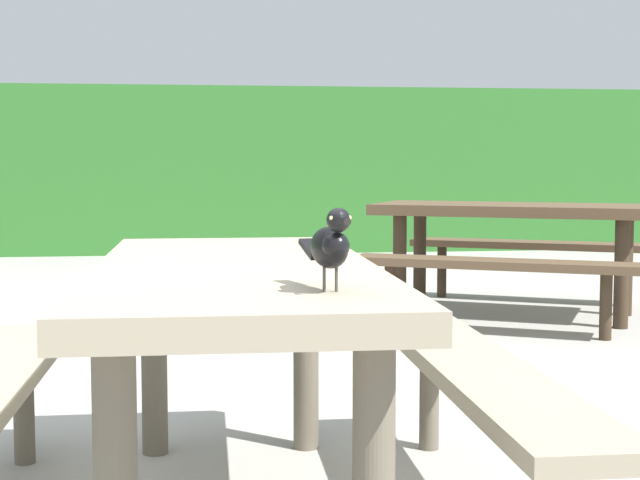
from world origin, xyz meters
name	(u,v)px	position (x,y,z in m)	size (l,w,h in m)	color
hedge_wall	(179,170)	(0.00, 9.13, 0.92)	(28.00, 2.26, 1.85)	#2D6B28
picnic_table_foreground	(236,330)	(0.26, 0.08, 0.56)	(1.71, 1.81, 0.74)	gray
bird_grackle	(331,245)	(0.44, -0.52, 0.84)	(0.10, 0.29, 0.18)	black
picnic_table_mid_left	(513,232)	(2.25, 3.54, 0.56)	(2.30, 2.29, 0.74)	brown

